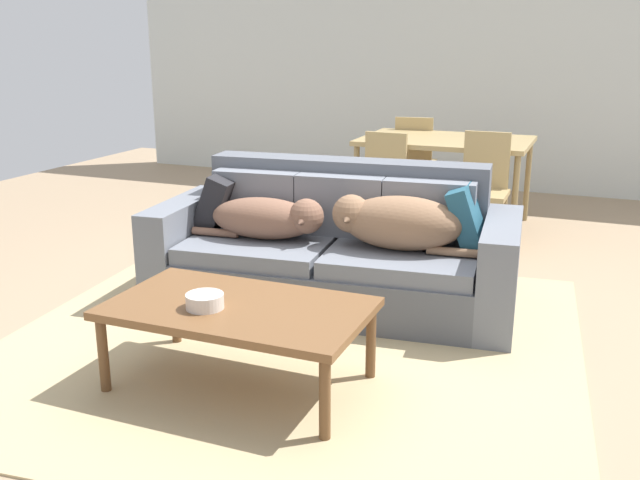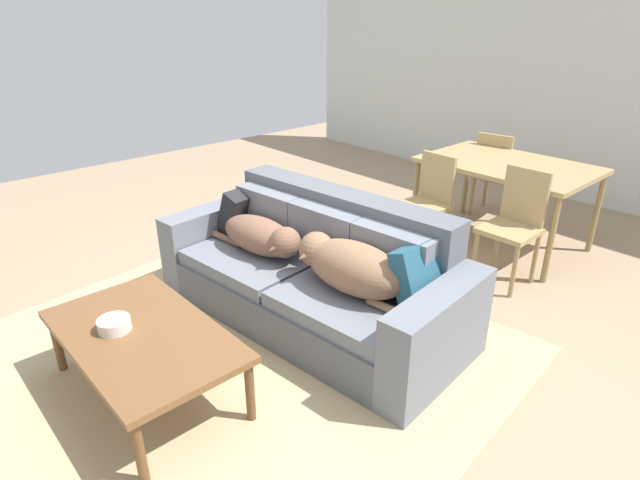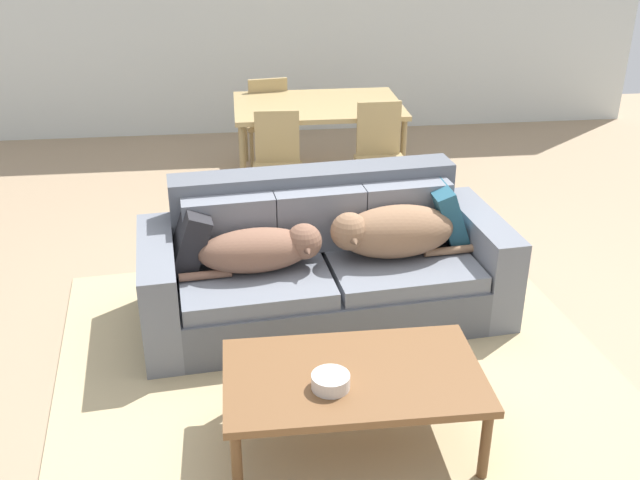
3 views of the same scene
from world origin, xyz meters
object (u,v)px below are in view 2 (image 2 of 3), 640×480
throw_pillow_by_right_arm (422,276)px  dining_chair_near_right (515,221)px  couch (316,275)px  bowl_on_coffee_table (114,325)px  throw_pillow_by_left_arm (244,211)px  dog_on_right_cushion (350,266)px  dining_table (508,170)px  dining_chair_near_left (428,198)px  coffee_table (143,339)px  dog_on_left_cushion (263,237)px  dining_chair_far_left (495,171)px

throw_pillow_by_right_arm → dining_chair_near_right: bearing=96.2°
couch → throw_pillow_by_right_arm: couch is taller
bowl_on_coffee_table → dining_chair_near_right: bearing=74.8°
throw_pillow_by_left_arm → throw_pillow_by_right_arm: throw_pillow_by_right_arm is taller
dog_on_right_cushion → throw_pillow_by_left_arm: size_ratio=2.43×
throw_pillow_by_left_arm → bowl_on_coffee_table: bearing=-63.0°
couch → dining_table: bearing=78.7°
dining_table → dining_chair_near_left: dining_chair_near_left is taller
dining_table → coffee_table: bearing=-93.7°
coffee_table → dining_chair_near_left: dining_chair_near_left is taller
dog_on_left_cushion → dining_chair_far_left: 2.88m
dog_on_right_cushion → dog_on_left_cushion: bearing=-179.3°
couch → dining_chair_near_left: 1.54m
couch → throw_pillow_by_left_arm: bearing=176.6°
dining_chair_near_left → dining_chair_far_left: 1.18m
dog_on_left_cushion → dining_chair_near_right: (1.04, 1.69, -0.03)m
dog_on_right_cushion → throw_pillow_by_right_arm: (0.40, 0.21, 0.01)m
dog_on_left_cushion → dining_chair_near_left: size_ratio=0.98×
bowl_on_coffee_table → dog_on_right_cushion: bearing=67.3°
throw_pillow_by_left_arm → throw_pillow_by_right_arm: (1.63, 0.16, 0.01)m
dining_chair_near_left → dog_on_left_cushion: bearing=-93.8°
coffee_table → bowl_on_coffee_table: 0.17m
dining_chair_far_left → coffee_table: bearing=84.7°
dog_on_left_cushion → throw_pillow_by_left_arm: (-0.44, 0.14, 0.03)m
dog_on_left_cushion → coffee_table: 1.18m
dog_on_left_cushion → bowl_on_coffee_table: size_ratio=4.78×
dog_on_right_cushion → dining_chair_near_right: size_ratio=0.99×
couch → coffee_table: 1.28m
couch → throw_pillow_by_right_arm: bearing=3.4°
couch → dining_chair_near_right: (0.66, 1.52, 0.19)m
dining_table → dining_chair_far_left: (-0.42, 0.56, -0.22)m
bowl_on_coffee_table → dining_chair_near_left: 2.90m
throw_pillow_by_right_arm → bowl_on_coffee_table: throw_pillow_by_right_arm is taller
couch → dining_chair_near_left: size_ratio=2.66×
bowl_on_coffee_table → dog_on_left_cushion: bearing=101.5°
dog_on_left_cushion → bowl_on_coffee_table: bearing=-84.1°
throw_pillow_by_right_arm → dining_table: size_ratio=0.28×
throw_pillow_by_left_arm → bowl_on_coffee_table: 1.51m
couch → dog_on_right_cushion: bearing=-16.9°
dog_on_left_cushion → throw_pillow_by_right_arm: (1.19, 0.30, 0.04)m
couch → dining_chair_far_left: (-0.21, 2.70, 0.17)m
dining_chair_near_left → dining_chair_near_right: bearing=2.6°
couch → dining_chair_near_left: bearing=91.2°
dining_table → couch: bearing=-95.7°
throw_pillow_by_right_arm → dining_chair_near_left: dining_chair_near_left is taller
throw_pillow_by_left_arm → dining_table: size_ratio=0.26×
throw_pillow_by_right_arm → dining_chair_near_left: size_ratio=0.46×
throw_pillow_by_left_arm → coffee_table: 1.50m
couch → dining_chair_near_left: (-0.18, 1.52, 0.16)m
couch → dining_chair_near_right: bearing=61.1°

